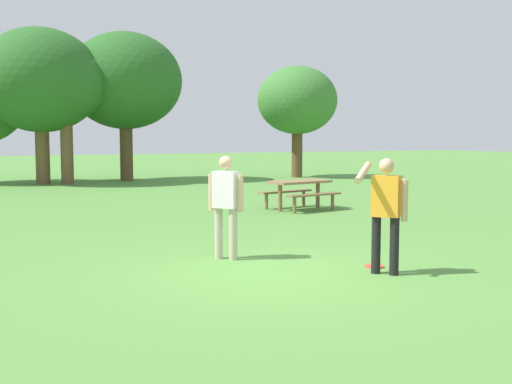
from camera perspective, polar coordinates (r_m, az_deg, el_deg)
name	(u,v)px	position (r m, az deg, el deg)	size (l,w,h in m)	color
ground_plane	(269,273)	(8.93, 1.25, -7.46)	(120.00, 120.00, 0.00)	#568E3D
person_thrower	(386,207)	(8.88, 11.81, -1.34)	(0.83, 0.50, 1.64)	black
person_catcher	(226,200)	(9.80, -2.80, -0.76)	(0.41, 0.50, 1.64)	#B7AD93
frisbee	(374,266)	(9.50, 10.79, -6.70)	(0.29, 0.29, 0.03)	#E04733
picnic_table_near	(299,189)	(16.56, 4.01, 0.32)	(1.93, 1.70, 0.77)	olive
tree_far_right	(40,81)	(26.95, -19.18, 9.62)	(4.95, 4.95, 6.32)	brown
tree_slender_mid	(65,85)	(26.51, -17.11, 9.35)	(3.44, 3.44, 5.52)	brown
tree_back_left	(125,81)	(27.95, -11.92, 9.91)	(4.93, 4.93, 6.45)	brown
tree_back_right	(297,101)	(29.77, 3.81, 8.34)	(3.78, 3.78, 5.26)	brown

